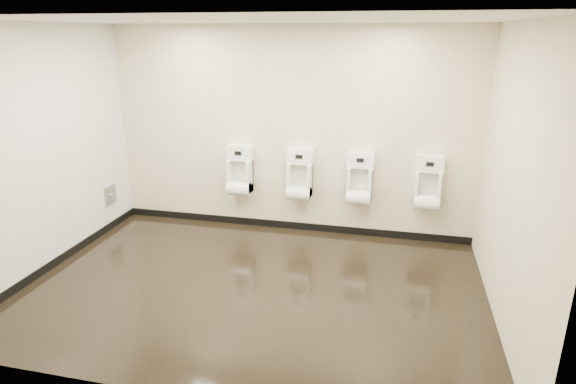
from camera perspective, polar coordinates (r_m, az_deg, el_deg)
name	(u,v)px	position (r m, az deg, el deg)	size (l,w,h in m)	color
ground	(254,287)	(5.45, -4.08, -11.20)	(5.00, 3.50, 0.00)	black
ceiling	(247,20)	(4.74, -4.89, 19.68)	(5.00, 3.50, 0.00)	silver
back_wall	(289,132)	(6.56, 0.14, 7.08)	(5.00, 0.02, 2.80)	beige
front_wall	(174,232)	(3.38, -13.36, -4.61)	(5.00, 0.02, 2.80)	beige
left_wall	(39,152)	(6.13, -27.41, 4.19)	(0.02, 3.50, 2.80)	beige
right_wall	(514,182)	(4.81, 25.26, 1.06)	(0.02, 3.50, 2.80)	beige
tile_overlay_left	(39,152)	(6.13, -27.37, 4.19)	(0.01, 3.50, 2.80)	silver
skirting_back	(289,225)	(6.94, 0.11, -3.93)	(5.00, 0.02, 0.10)	black
skirting_left	(58,260)	(6.55, -25.59, -7.31)	(0.02, 3.50, 0.10)	black
access_panel	(110,195)	(7.27, -20.32, -0.29)	(0.04, 0.25, 0.25)	#9E9EA3
urinal_0	(240,174)	(6.77, -5.73, 2.13)	(0.37, 0.28, 0.68)	white
urinal_1	(300,178)	(6.55, 1.38, 1.66)	(0.37, 0.28, 0.68)	white
urinal_2	(359,182)	(6.45, 8.46, 1.17)	(0.37, 0.28, 0.68)	white
urinal_3	(427,187)	(6.44, 16.20, 0.61)	(0.37, 0.28, 0.68)	white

